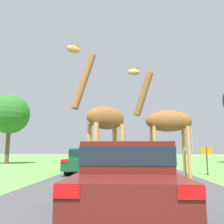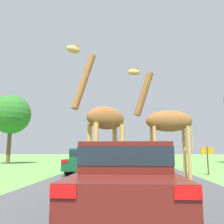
% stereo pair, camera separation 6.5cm
% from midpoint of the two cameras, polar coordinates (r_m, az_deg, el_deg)
% --- Properties ---
extents(road, '(7.41, 120.00, 0.00)m').
position_cam_midpoint_polar(road, '(30.90, 3.58, -11.66)').
color(road, '#424244').
rests_on(road, ground).
extents(giraffe_near_road, '(2.37, 1.92, 5.47)m').
position_cam_midpoint_polar(giraffe_near_road, '(9.39, -1.98, -2.36)').
color(giraffe_near_road, tan).
rests_on(giraffe_near_road, ground).
extents(giraffe_companion, '(2.88, 0.93, 5.22)m').
position_cam_midpoint_polar(giraffe_companion, '(10.86, 13.00, -2.17)').
color(giraffe_companion, tan).
rests_on(giraffe_companion, ground).
extents(car_lead_maroon, '(1.88, 4.34, 1.50)m').
position_cam_midpoint_polar(car_lead_maroon, '(5.25, 3.70, -15.23)').
color(car_lead_maroon, '#561914').
rests_on(car_lead_maroon, ground).
extents(car_queue_right, '(1.98, 4.79, 1.44)m').
position_cam_midpoint_polar(car_queue_right, '(14.82, -5.74, -11.38)').
color(car_queue_right, '#144C28').
rests_on(car_queue_right, ground).
extents(car_queue_left, '(1.73, 4.08, 1.43)m').
position_cam_midpoint_polar(car_queue_left, '(26.15, -1.56, -10.48)').
color(car_queue_left, navy).
rests_on(car_queue_left, ground).
extents(tree_centre_back, '(3.99, 3.99, 7.00)m').
position_cam_midpoint_polar(tree_centre_back, '(26.51, -23.06, -0.57)').
color(tree_centre_back, brown).
rests_on(tree_centre_back, ground).
extents(sign_post, '(0.70, 0.08, 1.54)m').
position_cam_midpoint_polar(sign_post, '(14.32, 22.09, -9.59)').
color(sign_post, '#4C3823').
rests_on(sign_post, ground).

